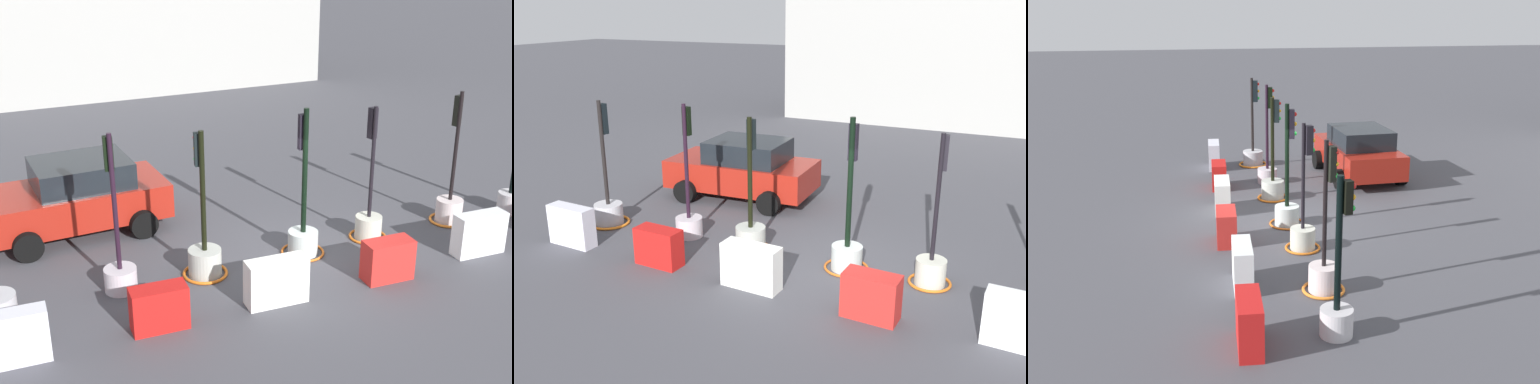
{
  "view_description": "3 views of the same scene",
  "coord_description": "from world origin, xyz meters",
  "views": [
    {
      "loc": [
        -6.03,
        -10.88,
        6.5
      ],
      "look_at": [
        -1.13,
        -0.08,
        1.75
      ],
      "focal_mm": 47.77,
      "sensor_mm": 36.0,
      "label": 1
    },
    {
      "loc": [
        3.36,
        -9.86,
        5.14
      ],
      "look_at": [
        -1.74,
        0.66,
        1.29
      ],
      "focal_mm": 40.18,
      "sensor_mm": 36.0,
      "label": 2
    },
    {
      "loc": [
        14.63,
        -2.26,
        5.51
      ],
      "look_at": [
        2.21,
        -0.09,
        1.54
      ],
      "focal_mm": 42.74,
      "sensor_mm": 36.0,
      "label": 3
    }
  ],
  "objects": [
    {
      "name": "traffic_light_2",
      "position": [
        -2.05,
        0.33,
        0.47
      ],
      "size": [
        0.9,
        0.9,
        2.95
      ],
      "color": "#B3B6AC",
      "rests_on": "ground_plane"
    },
    {
      "name": "traffic_light_6",
      "position": [
        5.65,
        0.23,
        0.62
      ],
      "size": [
        0.58,
        0.58,
        2.87
      ],
      "color": "silver",
      "rests_on": "ground_plane"
    },
    {
      "name": "traffic_light_4",
      "position": [
        1.8,
        0.43,
        0.5
      ],
      "size": [
        0.83,
        0.83,
        2.96
      ],
      "color": "beige",
      "rests_on": "ground_plane"
    },
    {
      "name": "traffic_light_1",
      "position": [
        -3.7,
        0.42,
        0.58
      ],
      "size": [
        0.62,
        0.62,
        3.09
      ],
      "color": "silver",
      "rests_on": "ground_plane"
    },
    {
      "name": "car_red_compact",
      "position": [
        -3.89,
        3.43,
        0.83
      ],
      "size": [
        4.05,
        2.4,
        1.64
      ],
      "color": "maroon",
      "rests_on": "ground_plane"
    },
    {
      "name": "construction_barrier_3",
      "position": [
        1.12,
        -1.28,
        0.41
      ],
      "size": [
        0.99,
        0.51,
        0.81
      ],
      "color": "red",
      "rests_on": "ground_plane"
    },
    {
      "name": "traffic_light_3",
      "position": [
        0.14,
        0.36,
        0.54
      ],
      "size": [
        0.91,
        0.91,
        3.12
      ],
      "color": "silver",
      "rests_on": "ground_plane"
    },
    {
      "name": "construction_barrier_4",
      "position": [
        3.47,
        -1.15,
        0.45
      ],
      "size": [
        1.14,
        0.44,
        0.9
      ],
      "color": "white",
      "rests_on": "ground_plane"
    },
    {
      "name": "construction_barrier_1",
      "position": [
        -3.41,
        -1.14,
        0.39
      ],
      "size": [
        0.99,
        0.48,
        0.79
      ],
      "color": "red",
      "rests_on": "ground_plane"
    },
    {
      "name": "traffic_light_5",
      "position": [
        3.98,
        0.4,
        0.48
      ],
      "size": [
        0.86,
        0.86,
        3.07
      ],
      "color": "silver",
      "rests_on": "ground_plane"
    },
    {
      "name": "traffic_light_0",
      "position": [
        -5.91,
        0.23,
        0.45
      ],
      "size": [
        0.99,
        0.99,
        3.03
      ],
      "color": "#BDBBC2",
      "rests_on": "ground_plane"
    },
    {
      "name": "ground_plane",
      "position": [
        0.0,
        0.0,
        0.0
      ],
      "size": [
        120.0,
        120.0,
        0.0
      ],
      "primitive_type": "plane",
      "color": "#47474D"
    },
    {
      "name": "construction_barrier_2",
      "position": [
        -1.23,
        -1.2,
        0.43
      ],
      "size": [
        1.15,
        0.47,
        0.87
      ],
      "color": "white",
      "rests_on": "ground_plane"
    },
    {
      "name": "construction_barrier_0",
      "position": [
        -5.77,
        -1.14,
        0.45
      ],
      "size": [
        1.11,
        0.42,
        0.9
      ],
      "color": "silver",
      "rests_on": "ground_plane"
    },
    {
      "name": "construction_barrier_5",
      "position": [
        5.77,
        -1.29,
        0.45
      ],
      "size": [
        1.1,
        0.46,
        0.9
      ],
      "color": "red",
      "rests_on": "ground_plane"
    }
  ]
}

